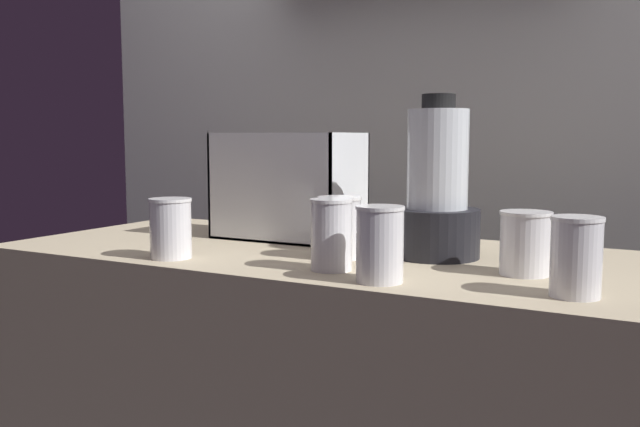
% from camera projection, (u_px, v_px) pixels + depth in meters
% --- Properties ---
extents(back_wall_unit, '(2.60, 0.24, 2.50)m').
position_uv_depth(back_wall_unit, '(436.00, 99.00, 2.14)').
color(back_wall_unit, silver).
rests_on(back_wall_unit, ground_plane).
extents(carrot_display_bin, '(0.34, 0.20, 0.26)m').
position_uv_depth(carrot_display_bin, '(288.00, 205.00, 1.68)').
color(carrot_display_bin, white).
rests_on(carrot_display_bin, counter).
extents(blender_pitcher, '(0.18, 0.18, 0.33)m').
position_uv_depth(blender_pitcher, '(437.00, 195.00, 1.40)').
color(blender_pitcher, black).
rests_on(blender_pitcher, counter).
extents(juice_cup_orange_far_left, '(0.09, 0.09, 0.12)m').
position_uv_depth(juice_cup_orange_far_left, '(171.00, 231.00, 1.40)').
color(juice_cup_orange_far_left, white).
rests_on(juice_cup_orange_far_left, counter).
extents(juice_cup_beet_left, '(0.09, 0.09, 0.13)m').
position_uv_depth(juice_cup_beet_left, '(339.00, 231.00, 1.39)').
color(juice_cup_beet_left, white).
rests_on(juice_cup_beet_left, counter).
extents(juice_cup_mango_middle, '(0.08, 0.08, 0.13)m').
position_uv_depth(juice_cup_mango_middle, '(331.00, 239.00, 1.27)').
color(juice_cup_mango_middle, white).
rests_on(juice_cup_mango_middle, counter).
extents(juice_cup_beet_right, '(0.08, 0.08, 0.13)m').
position_uv_depth(juice_cup_beet_right, '(380.00, 249.00, 1.16)').
color(juice_cup_beet_right, white).
rests_on(juice_cup_beet_right, counter).
extents(juice_cup_beet_far_right, '(0.09, 0.09, 0.11)m').
position_uv_depth(juice_cup_beet_far_right, '(525.00, 247.00, 1.23)').
color(juice_cup_beet_far_right, white).
rests_on(juice_cup_beet_far_right, counter).
extents(juice_cup_beet_rightmost, '(0.08, 0.08, 0.13)m').
position_uv_depth(juice_cup_beet_rightmost, '(576.00, 262.00, 1.06)').
color(juice_cup_beet_rightmost, white).
rests_on(juice_cup_beet_rightmost, counter).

